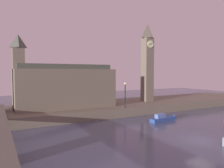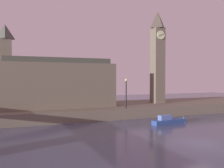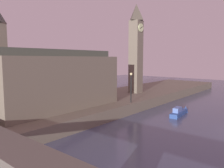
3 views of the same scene
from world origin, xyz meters
name	(u,v)px [view 2 (image 2 of 3)]	position (x,y,z in m)	size (l,w,h in m)	color
ground_plane	(202,144)	(0.00, 0.00, 0.00)	(120.00, 120.00, 0.00)	#474C66
far_embankment	(113,109)	(0.00, 20.00, 0.75)	(70.00, 12.00, 1.50)	#6B6051
clock_tower	(158,56)	(7.83, 19.34, 9.46)	(2.06, 2.11, 15.42)	#6B6051
parliament_hall	(56,83)	(-9.17, 19.66, 5.00)	(15.80, 6.20, 11.43)	#6B6051
streetlamp	(126,90)	(-0.31, 14.62, 4.06)	(0.36, 0.36, 4.13)	black
boat_tour_blue	(172,121)	(3.28, 9.00, 0.38)	(5.11, 1.48, 1.43)	#2D4C93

